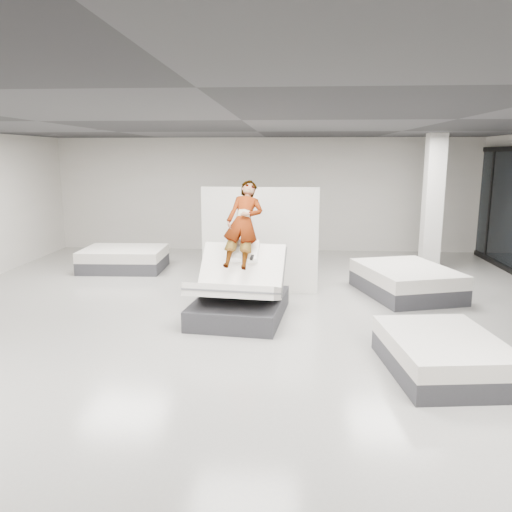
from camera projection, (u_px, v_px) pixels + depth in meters
name	position (u px, v px, depth m)	size (l,w,h in m)	color
room	(242.00, 231.00, 7.40)	(14.00, 14.04, 3.20)	#A7A59E
hero_bed	(239.00, 296.00, 8.40)	(1.66, 2.07, 1.29)	#35353A
person	(243.00, 242.00, 8.56)	(0.59, 0.39, 1.62)	slate
remote	(252.00, 257.00, 8.22)	(0.05, 0.14, 0.03)	black
divider_panel	(260.00, 240.00, 9.88)	(2.31, 0.11, 2.10)	white
flat_bed_right_far	(406.00, 281.00, 9.83)	(2.03, 2.38, 0.56)	#35353A
flat_bed_right_near	(443.00, 355.00, 6.29)	(1.51, 1.89, 0.48)	#35353A
flat_bed_left_far	(124.00, 259.00, 12.00)	(1.94, 1.48, 0.52)	#35353A
column	(433.00, 204.00, 11.54)	(0.40, 0.40, 3.20)	silver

